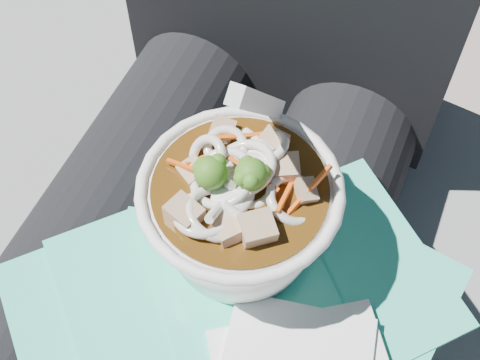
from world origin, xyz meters
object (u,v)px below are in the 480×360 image
at_px(stone_ledge, 244,274).
at_px(plastic_bag, 228,301).
at_px(lap, 183,280).
at_px(person_body, 222,184).
at_px(udon_bowl, 240,209).

bearing_deg(stone_ledge, plastic_bag, -71.30).
xyz_separation_m(lap, person_body, (0.00, 0.09, 0.03)).
distance_m(plastic_bag, udon_bowl, 0.08).
relative_size(stone_ledge, lap, 2.08).
relative_size(lap, plastic_bag, 1.28).
bearing_deg(udon_bowl, plastic_bag, -78.01).
height_order(plastic_bag, udon_bowl, udon_bowl).
relative_size(person_body, udon_bowl, 5.01).
distance_m(stone_ledge, plastic_bag, 0.41).
relative_size(stone_ledge, udon_bowl, 5.16).
relative_size(person_body, plastic_bag, 2.59).
height_order(lap, person_body, person_body).
bearing_deg(lap, udon_bowl, 14.93).
bearing_deg(lap, stone_ledge, 90.00).
bearing_deg(person_body, plastic_bag, -63.72).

